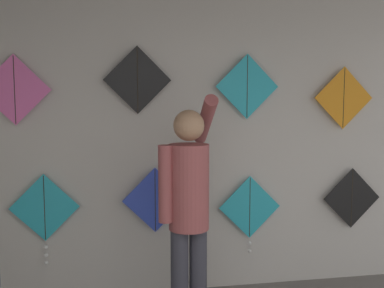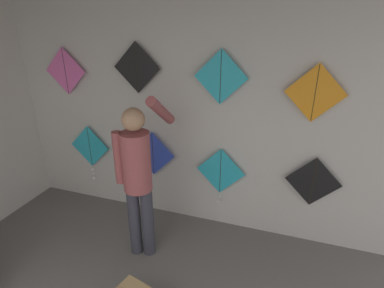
# 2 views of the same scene
# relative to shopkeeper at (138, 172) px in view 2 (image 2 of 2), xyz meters

# --- Properties ---
(back_panel) EXTENTS (5.17, 0.06, 2.80)m
(back_panel) POSITION_rel_shopkeeper_xyz_m (0.19, 0.80, 0.40)
(back_panel) COLOR beige
(back_panel) RESTS_ON ground
(shopkeeper) EXTENTS (0.44, 0.65, 1.77)m
(shopkeeper) POSITION_rel_shopkeeper_xyz_m (0.00, 0.00, 0.00)
(shopkeeper) COLOR #383842
(shopkeeper) RESTS_ON ground
(kite_0) EXTENTS (0.57, 0.04, 0.78)m
(kite_0) POSITION_rel_shopkeeper_xyz_m (-1.11, 0.71, -0.20)
(kite_0) COLOR #28B2C6
(kite_1) EXTENTS (0.57, 0.01, 0.57)m
(kite_1) POSITION_rel_shopkeeper_xyz_m (-0.18, 0.71, -0.14)
(kite_1) COLOR blue
(kite_2) EXTENTS (0.57, 0.04, 0.71)m
(kite_2) POSITION_rel_shopkeeper_xyz_m (0.68, 0.71, -0.26)
(kite_2) COLOR #28B2C6
(kite_3) EXTENTS (0.57, 0.01, 0.57)m
(kite_3) POSITION_rel_shopkeeper_xyz_m (1.69, 0.71, -0.19)
(kite_3) COLOR black
(kite_4) EXTENTS (0.57, 0.01, 0.57)m
(kite_4) POSITION_rel_shopkeeper_xyz_m (-1.31, 0.71, 0.81)
(kite_4) COLOR pink
(kite_5) EXTENTS (0.57, 0.01, 0.57)m
(kite_5) POSITION_rel_shopkeeper_xyz_m (-0.32, 0.71, 0.90)
(kite_5) COLOR black
(kite_6) EXTENTS (0.57, 0.01, 0.57)m
(kite_6) POSITION_rel_shopkeeper_xyz_m (0.64, 0.71, 0.85)
(kite_6) COLOR #28B2C6
(kite_7) EXTENTS (0.57, 0.01, 0.57)m
(kite_7) POSITION_rel_shopkeeper_xyz_m (1.57, 0.71, 0.75)
(kite_7) COLOR orange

